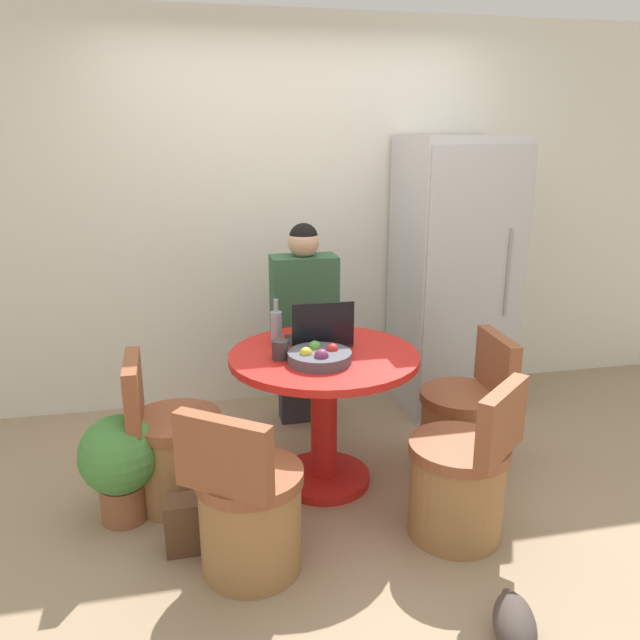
{
  "coord_description": "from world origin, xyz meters",
  "views": [
    {
      "loc": [
        -0.73,
        -2.73,
        1.84
      ],
      "look_at": [
        -0.06,
        0.34,
        0.9
      ],
      "focal_mm": 35.0,
      "sensor_mm": 36.0,
      "label": 1
    }
  ],
  "objects_px": {
    "chair_right_side": "(463,425)",
    "chair_near_right_corner": "(460,482)",
    "dining_table": "(324,394)",
    "bottle": "(276,327)",
    "refrigerator": "(453,276)",
    "fruit_bowl": "(319,356)",
    "cat": "(516,628)",
    "chair_left_side": "(174,453)",
    "laptop": "(320,335)",
    "handbag": "(199,523)",
    "person_seated": "(303,319)",
    "chair_near_left_corner": "(248,513)",
    "potted_plant": "(120,461)"
  },
  "relations": [
    {
      "from": "dining_table",
      "to": "bottle",
      "type": "relative_size",
      "value": 3.99
    },
    {
      "from": "bottle",
      "to": "handbag",
      "type": "height_order",
      "value": "bottle"
    },
    {
      "from": "refrigerator",
      "to": "handbag",
      "type": "distance_m",
      "value": 2.33
    },
    {
      "from": "chair_near_right_corner",
      "to": "handbag",
      "type": "xyz_separation_m",
      "value": [
        -1.21,
        0.16,
        -0.15
      ]
    },
    {
      "from": "fruit_bowl",
      "to": "laptop",
      "type": "bearing_deg",
      "value": 77.27
    },
    {
      "from": "dining_table",
      "to": "person_seated",
      "type": "height_order",
      "value": "person_seated"
    },
    {
      "from": "chair_right_side",
      "to": "chair_near_right_corner",
      "type": "xyz_separation_m",
      "value": [
        -0.27,
        -0.56,
        0.0
      ]
    },
    {
      "from": "chair_near_right_corner",
      "to": "chair_near_left_corner",
      "type": "bearing_deg",
      "value": -38.94
    },
    {
      "from": "laptop",
      "to": "cat",
      "type": "xyz_separation_m",
      "value": [
        0.43,
        -1.42,
        -0.72
      ]
    },
    {
      "from": "cat",
      "to": "bottle",
      "type": "bearing_deg",
      "value": -135.27
    },
    {
      "from": "chair_left_side",
      "to": "bottle",
      "type": "bearing_deg",
      "value": -70.06
    },
    {
      "from": "dining_table",
      "to": "chair_right_side",
      "type": "distance_m",
      "value": 0.83
    },
    {
      "from": "chair_left_side",
      "to": "cat",
      "type": "relative_size",
      "value": 1.87
    },
    {
      "from": "dining_table",
      "to": "chair_left_side",
      "type": "xyz_separation_m",
      "value": [
        -0.79,
        -0.02,
        -0.24
      ]
    },
    {
      "from": "bottle",
      "to": "handbag",
      "type": "bearing_deg",
      "value": -126.1
    },
    {
      "from": "chair_near_left_corner",
      "to": "laptop",
      "type": "xyz_separation_m",
      "value": [
        0.48,
        0.77,
        0.53
      ]
    },
    {
      "from": "person_seated",
      "to": "laptop",
      "type": "xyz_separation_m",
      "value": [
        -0.02,
        -0.58,
        0.08
      ]
    },
    {
      "from": "refrigerator",
      "to": "fruit_bowl",
      "type": "distance_m",
      "value": 1.51
    },
    {
      "from": "chair_near_right_corner",
      "to": "cat",
      "type": "bearing_deg",
      "value": 42.33
    },
    {
      "from": "chair_right_side",
      "to": "person_seated",
      "type": "bearing_deg",
      "value": -131.86
    },
    {
      "from": "chair_near_right_corner",
      "to": "handbag",
      "type": "relative_size",
      "value": 2.65
    },
    {
      "from": "cat",
      "to": "chair_right_side",
      "type": "bearing_deg",
      "value": -174.86
    },
    {
      "from": "refrigerator",
      "to": "fruit_bowl",
      "type": "height_order",
      "value": "refrigerator"
    },
    {
      "from": "bottle",
      "to": "chair_left_side",
      "type": "bearing_deg",
      "value": -158.71
    },
    {
      "from": "laptop",
      "to": "fruit_bowl",
      "type": "height_order",
      "value": "laptop"
    },
    {
      "from": "refrigerator",
      "to": "chair_left_side",
      "type": "height_order",
      "value": "refrigerator"
    },
    {
      "from": "dining_table",
      "to": "handbag",
      "type": "xyz_separation_m",
      "value": [
        -0.69,
        -0.44,
        -0.39
      ]
    },
    {
      "from": "person_seated",
      "to": "laptop",
      "type": "relative_size",
      "value": 4.03
    },
    {
      "from": "laptop",
      "to": "potted_plant",
      "type": "distance_m",
      "value": 1.19
    },
    {
      "from": "dining_table",
      "to": "cat",
      "type": "bearing_deg",
      "value": -70.97
    },
    {
      "from": "laptop",
      "to": "potted_plant",
      "type": "relative_size",
      "value": 0.6
    },
    {
      "from": "fruit_bowl",
      "to": "handbag",
      "type": "height_order",
      "value": "fruit_bowl"
    },
    {
      "from": "person_seated",
      "to": "cat",
      "type": "bearing_deg",
      "value": 101.8
    },
    {
      "from": "dining_table",
      "to": "bottle",
      "type": "distance_m",
      "value": 0.44
    },
    {
      "from": "dining_table",
      "to": "cat",
      "type": "xyz_separation_m",
      "value": [
        0.44,
        -1.28,
        -0.44
      ]
    },
    {
      "from": "potted_plant",
      "to": "chair_near_right_corner",
      "type": "bearing_deg",
      "value": -16.62
    },
    {
      "from": "bottle",
      "to": "potted_plant",
      "type": "height_order",
      "value": "bottle"
    },
    {
      "from": "person_seated",
      "to": "potted_plant",
      "type": "bearing_deg",
      "value": 38.5
    },
    {
      "from": "person_seated",
      "to": "fruit_bowl",
      "type": "bearing_deg",
      "value": 84.86
    },
    {
      "from": "refrigerator",
      "to": "chair_near_left_corner",
      "type": "relative_size",
      "value": 2.31
    },
    {
      "from": "refrigerator",
      "to": "potted_plant",
      "type": "bearing_deg",
      "value": -155.05
    },
    {
      "from": "bottle",
      "to": "handbag",
      "type": "xyz_separation_m",
      "value": [
        -0.47,
        -0.64,
        -0.72
      ]
    },
    {
      "from": "laptop",
      "to": "cat",
      "type": "height_order",
      "value": "laptop"
    },
    {
      "from": "dining_table",
      "to": "bottle",
      "type": "height_order",
      "value": "bottle"
    },
    {
      "from": "chair_near_left_corner",
      "to": "chair_near_right_corner",
      "type": "relative_size",
      "value": 1.0
    },
    {
      "from": "laptop",
      "to": "bottle",
      "type": "bearing_deg",
      "value": -16.2
    },
    {
      "from": "laptop",
      "to": "cat",
      "type": "bearing_deg",
      "value": 106.97
    },
    {
      "from": "chair_left_side",
      "to": "bottle",
      "type": "height_order",
      "value": "bottle"
    },
    {
      "from": "bottle",
      "to": "refrigerator",
      "type": "bearing_deg",
      "value": 26.73
    },
    {
      "from": "chair_near_left_corner",
      "to": "bottle",
      "type": "xyz_separation_m",
      "value": [
        0.26,
        0.84,
        0.57
      ]
    }
  ]
}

